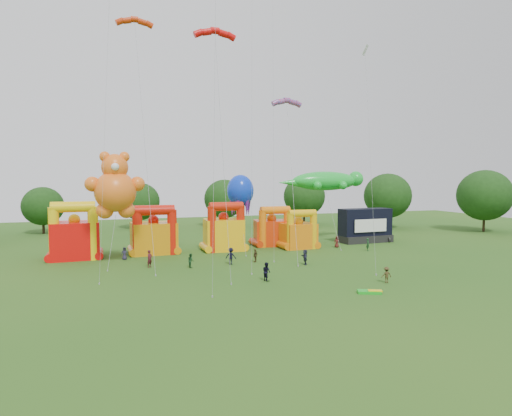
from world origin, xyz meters
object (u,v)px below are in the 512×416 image
object	(u,v)px
spectator_4	(255,256)
gecko_kite	(329,201)
bouncy_castle_0	(75,237)
bouncy_castle_2	(224,232)
spectator_0	(124,253)
stage_trailer	(365,226)
teddy_bear_kite	(115,195)
octopus_kite	(242,211)

from	to	relation	value
spectator_4	gecko_kite	bearing A→B (deg)	172.27
bouncy_castle_0	bouncy_castle_2	bearing A→B (deg)	1.12
bouncy_castle_0	spectator_0	world-z (taller)	bouncy_castle_0
bouncy_castle_2	spectator_4	distance (m)	9.78
spectator_0	spectator_4	world-z (taller)	spectator_4
stage_trailer	teddy_bear_kite	size ratio (longest dim) A/B	0.64
teddy_bear_kite	spectator_4	bearing A→B (deg)	-11.17
gecko_kite	spectator_4	bearing A→B (deg)	-144.45
bouncy_castle_0	spectator_0	distance (m)	6.65
bouncy_castle_0	gecko_kite	world-z (taller)	gecko_kite
teddy_bear_kite	gecko_kite	world-z (taller)	teddy_bear_kite
teddy_bear_kite	stage_trailer	bearing A→B (deg)	10.89
bouncy_castle_0	bouncy_castle_2	world-z (taller)	bouncy_castle_0
bouncy_castle_2	stage_trailer	distance (m)	22.92
teddy_bear_kite	spectator_4	distance (m)	17.74
spectator_0	spectator_4	distance (m)	16.17
gecko_kite	stage_trailer	bearing A→B (deg)	-8.63
spectator_0	bouncy_castle_0	bearing A→B (deg)	158.58
bouncy_castle_0	spectator_4	size ratio (longest dim) A/B	4.56
octopus_kite	spectator_4	world-z (taller)	octopus_kite
gecko_kite	spectator_4	xyz separation A→B (m)	(-15.69, -11.21, -5.63)
stage_trailer	teddy_bear_kite	world-z (taller)	teddy_bear_kite
stage_trailer	gecko_kite	xyz separation A→B (m)	(-5.84, 0.89, 3.87)
bouncy_castle_2	gecko_kite	xyz separation A→B (m)	(17.07, 1.69, 3.85)
bouncy_castle_2	spectator_0	xyz separation A→B (m)	(-13.42, -2.99, -1.79)
stage_trailer	spectator_4	size ratio (longest dim) A/B	5.31
bouncy_castle_0	stage_trailer	size ratio (longest dim) A/B	0.86
bouncy_castle_2	spectator_0	bearing A→B (deg)	-167.42
octopus_kite	spectator_0	distance (m)	17.06
stage_trailer	octopus_kite	size ratio (longest dim) A/B	0.80
gecko_kite	bouncy_castle_0	bearing A→B (deg)	-176.74
bouncy_castle_2	stage_trailer	xyz separation A→B (m)	(22.91, 0.81, -0.03)
gecko_kite	spectator_0	distance (m)	31.36
spectator_4	stage_trailer	bearing A→B (deg)	162.34
bouncy_castle_0	bouncy_castle_2	distance (m)	19.22
spectator_4	bouncy_castle_2	bearing A→B (deg)	-125.06
teddy_bear_kite	spectator_4	xyz separation A→B (m)	(15.87, -3.13, -7.29)
teddy_bear_kite	gecko_kite	xyz separation A→B (m)	(31.56, 8.08, -1.67)
bouncy_castle_2	gecko_kite	size ratio (longest dim) A/B	0.46
spectator_4	spectator_0	bearing A→B (deg)	-67.09
stage_trailer	gecko_kite	bearing A→B (deg)	171.37
bouncy_castle_2	spectator_4	size ratio (longest dim) A/B	4.28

